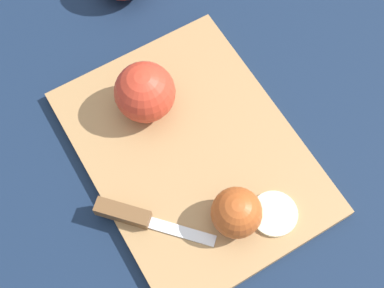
{
  "coord_description": "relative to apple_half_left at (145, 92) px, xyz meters",
  "views": [
    {
      "loc": [
        0.27,
        -0.1,
        0.69
      ],
      "look_at": [
        0.0,
        0.0,
        0.04
      ],
      "focal_mm": 50.0,
      "sensor_mm": 36.0,
      "label": 1
    }
  ],
  "objects": [
    {
      "name": "knife",
      "position": [
        0.15,
        -0.07,
        -0.03
      ],
      "size": [
        0.11,
        0.14,
        0.02
      ],
      "rotation": [
        0.0,
        0.0,
        0.94
      ],
      "color": "silver",
      "rests_on": "cutting_board"
    },
    {
      "name": "apple_half_left",
      "position": [
        0.0,
        0.0,
        0.0
      ],
      "size": [
        0.08,
        0.08,
        0.08
      ],
      "rotation": [
        0.0,
        0.0,
        5.45
      ],
      "color": "red",
      "rests_on": "cutting_board"
    },
    {
      "name": "cutting_board",
      "position": [
        0.08,
        0.04,
        -0.05
      ],
      "size": [
        0.41,
        0.34,
        0.02
      ],
      "color": "#A37A4C",
      "rests_on": "ground_plane"
    },
    {
      "name": "ground_plane",
      "position": [
        0.08,
        0.04,
        -0.06
      ],
      "size": [
        4.0,
        4.0,
        0.0
      ],
      "primitive_type": "plane",
      "color": "#14233D"
    },
    {
      "name": "apple_slice",
      "position": [
        0.21,
        0.11,
        -0.04
      ],
      "size": [
        0.06,
        0.06,
        0.01
      ],
      "color": "beige",
      "rests_on": "cutting_board"
    },
    {
      "name": "apple_half_right",
      "position": [
        0.19,
        0.06,
        -0.01
      ],
      "size": [
        0.06,
        0.06,
        0.06
      ],
      "rotation": [
        0.0,
        0.0,
        2.66
      ],
      "color": "#AD4C1E",
      "rests_on": "cutting_board"
    }
  ]
}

